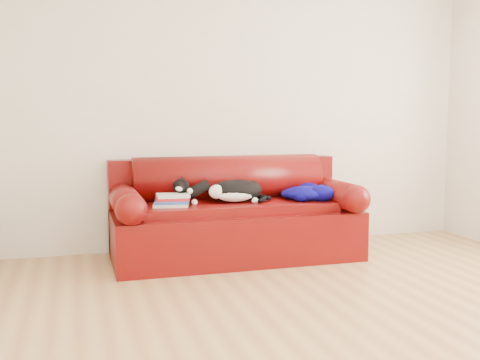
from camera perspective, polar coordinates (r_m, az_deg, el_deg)
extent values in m
plane|color=#99693D|center=(3.69, 9.88, -13.02)|extent=(4.50, 4.50, 0.00)
cube|color=beige|center=(5.35, 0.54, 7.22)|extent=(4.50, 0.02, 2.60)
cube|color=#360205|center=(4.91, -0.50, -5.52)|extent=(2.10, 0.90, 0.42)
cube|color=#360205|center=(4.82, -0.34, -2.84)|extent=(1.66, 0.62, 0.10)
cylinder|color=black|center=(4.47, -10.99, -9.28)|extent=(0.06, 0.06, 0.05)
cylinder|color=black|center=(4.99, 11.00, -7.62)|extent=(0.06, 0.06, 0.05)
cylinder|color=black|center=(5.10, -11.72, -7.32)|extent=(0.06, 0.06, 0.05)
cylinder|color=black|center=(5.56, 7.85, -6.10)|extent=(0.06, 0.06, 0.05)
cube|color=#360205|center=(5.21, -1.59, -2.42)|extent=(2.10, 0.18, 0.85)
cylinder|color=#360205|center=(5.07, -1.28, 0.25)|extent=(1.70, 0.40, 0.40)
cylinder|color=#360205|center=(4.68, -11.52, -2.12)|extent=(0.24, 0.88, 0.24)
sphere|color=#360205|center=(4.25, -11.00, -2.97)|extent=(0.24, 0.24, 0.24)
cylinder|color=#360205|center=(5.18, 9.44, -1.27)|extent=(0.24, 0.88, 0.24)
sphere|color=#360205|center=(4.79, 11.73, -1.93)|extent=(0.24, 0.24, 0.24)
cube|color=beige|center=(4.62, -6.94, -2.50)|extent=(0.32, 0.26, 0.02)
cube|color=white|center=(4.62, -6.94, -2.50)|extent=(0.30, 0.25, 0.02)
cube|color=#2151B3|center=(4.61, -6.94, -2.19)|extent=(0.30, 0.25, 0.02)
cube|color=white|center=(4.61, -6.94, -2.19)|extent=(0.29, 0.23, 0.02)
cube|color=#A7131D|center=(4.61, -6.95, -1.89)|extent=(0.28, 0.23, 0.02)
cube|color=white|center=(4.61, -6.95, -1.89)|extent=(0.27, 0.21, 0.02)
cube|color=silver|center=(4.61, -6.95, -1.58)|extent=(0.27, 0.21, 0.02)
cube|color=white|center=(4.61, -6.95, -1.58)|extent=(0.25, 0.20, 0.02)
ellipsoid|color=black|center=(4.79, -0.45, -1.11)|extent=(0.49, 0.29, 0.19)
ellipsoid|color=white|center=(4.74, -0.44, -1.63)|extent=(0.34, 0.17, 0.12)
ellipsoid|color=white|center=(4.70, -2.41, -1.20)|extent=(0.14, 0.13, 0.12)
ellipsoid|color=black|center=(4.85, 1.08, -1.19)|extent=(0.21, 0.21, 0.17)
ellipsoid|color=black|center=(4.68, -3.95, -0.55)|extent=(0.15, 0.14, 0.12)
ellipsoid|color=white|center=(4.64, -4.09, -0.80)|extent=(0.07, 0.06, 0.05)
sphere|color=#BF7272|center=(4.63, -4.25, -0.78)|extent=(0.02, 0.02, 0.02)
cone|color=black|center=(4.65, -3.65, 0.10)|extent=(0.06, 0.05, 0.06)
cone|color=black|center=(4.71, -3.89, 0.18)|extent=(0.06, 0.05, 0.06)
cylinder|color=black|center=(4.87, 2.33, -1.78)|extent=(0.11, 0.16, 0.04)
sphere|color=white|center=(4.68, -2.79, -2.22)|extent=(0.04, 0.04, 0.04)
sphere|color=white|center=(4.75, 1.53, -2.09)|extent=(0.04, 0.04, 0.04)
ellipsoid|color=#03024E|center=(4.96, 6.63, -1.29)|extent=(0.48, 0.45, 0.13)
ellipsoid|color=#03024E|center=(4.92, 8.23, -1.26)|extent=(0.29, 0.27, 0.15)
ellipsoid|color=#03024E|center=(5.02, 5.49, -1.36)|extent=(0.31, 0.33, 0.10)
ellipsoid|color=#03024E|center=(5.07, 6.98, -1.01)|extent=(0.24, 0.21, 0.15)
ellipsoid|color=#03024E|center=(4.86, 6.26, -1.63)|extent=(0.19, 0.20, 0.09)
ellipsoid|color=silver|center=(4.90, 7.47, -1.19)|extent=(0.18, 0.11, 0.04)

